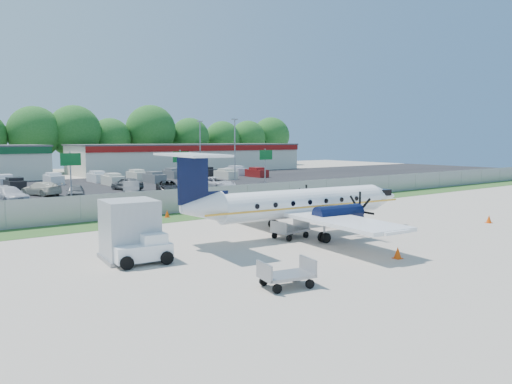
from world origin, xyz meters
TOP-DOWN VIEW (x-y plane):
  - ground at (0.00, 0.00)m, footprint 170.00×170.00m
  - grass_verge at (0.00, 12.00)m, footprint 170.00×4.00m
  - access_road at (0.00, 19.00)m, footprint 170.00×8.00m
  - parking_lot at (0.00, 40.00)m, footprint 170.00×32.00m
  - perimeter_fence at (0.00, 14.00)m, footprint 120.00×0.06m
  - building_east at (26.00, 61.98)m, footprint 44.40×12.40m
  - sign_left at (-8.00, 22.91)m, footprint 1.80×0.26m
  - sign_mid at (3.00, 22.91)m, footprint 1.80×0.26m
  - sign_right at (14.00, 22.91)m, footprint 1.80×0.26m
  - light_pole_ne at (20.00, 38.00)m, footprint 0.90×0.35m
  - light_pole_se at (20.00, 48.00)m, footprint 0.90×0.35m
  - tree_line at (0.00, 74.00)m, footprint 112.00×6.00m
  - aircraft at (-0.39, 0.96)m, footprint 17.13×16.86m
  - pushback_tug at (-11.35, -0.00)m, footprint 2.88×2.20m
  - baggage_cart_near at (-8.33, -7.27)m, footprint 2.37×1.68m
  - baggage_cart_far at (-1.53, 0.42)m, footprint 2.35×1.59m
  - service_container at (-11.54, 1.23)m, footprint 2.98×2.98m
  - cone_nose at (13.79, -3.92)m, footprint 0.42×0.42m
  - cone_port_wing at (-0.56, -6.86)m, footprint 0.43×0.43m
  - cone_starboard_wing at (-3.85, 12.43)m, footprint 0.42×0.42m
  - road_car_mid at (0.78, 20.79)m, footprint 5.19×3.50m
  - road_car_east at (28.53, 16.82)m, footprint 6.14×3.32m
  - parked_car_a at (-11.89, 29.72)m, footprint 3.28×5.72m
  - parked_car_b at (-5.74, 29.32)m, footprint 3.01×4.63m
  - parked_car_c at (-0.06, 28.43)m, footprint 3.42×5.06m
  - parked_car_d at (4.50, 28.87)m, footprint 3.90×5.53m
  - parked_car_e at (10.68, 28.47)m, footprint 3.47×6.03m
  - parked_car_f at (-7.81, 34.61)m, footprint 3.92×5.57m
  - parked_car_g at (1.87, 34.41)m, footprint 2.84×4.98m
  - far_parking_rows at (0.00, 45.00)m, footprint 56.00×10.00m

SIDE VIEW (x-z plane):
  - ground at x=0.00m, z-range 0.00..0.00m
  - tree_line at x=0.00m, z-range -7.00..7.00m
  - road_car_mid at x=0.78m, z-range -0.70..0.70m
  - road_car_east at x=28.53m, z-range -0.82..0.82m
  - parked_car_a at x=-11.89m, z-range -0.78..0.78m
  - parked_car_b at x=-5.74m, z-range -0.73..0.73m
  - parked_car_c at x=-0.06m, z-range -0.79..0.79m
  - parked_car_d at x=4.50m, z-range -0.70..0.70m
  - parked_car_e at x=10.68m, z-range -0.79..0.79m
  - parked_car_f at x=-7.81m, z-range -0.75..0.75m
  - parked_car_g at x=1.87m, z-range -0.80..0.80m
  - far_parking_rows at x=0.00m, z-range -0.80..0.80m
  - grass_verge at x=0.00m, z-range 0.00..0.02m
  - access_road at x=0.00m, z-range 0.00..0.02m
  - parking_lot at x=0.00m, z-range 0.00..0.02m
  - cone_nose at x=13.79m, z-range -0.02..0.58m
  - cone_starboard_wing at x=-3.85m, z-range -0.02..0.58m
  - cone_port_wing at x=-0.56m, z-range -0.02..0.59m
  - baggage_cart_near at x=-8.33m, z-range -0.04..1.09m
  - baggage_cart_far at x=-1.53m, z-range -0.04..1.11m
  - pushback_tug at x=-11.35m, z-range -0.03..1.44m
  - perimeter_fence at x=0.00m, z-range 0.01..2.00m
  - service_container at x=-11.54m, z-range -0.10..2.92m
  - aircraft at x=-0.39m, z-range -0.60..4.67m
  - building_east at x=26.00m, z-range 0.01..5.25m
  - sign_left at x=-8.00m, z-range 1.11..6.11m
  - sign_mid at x=3.00m, z-range 1.11..6.11m
  - sign_right at x=14.00m, z-range 1.11..6.11m
  - light_pole_ne at x=20.00m, z-range 0.69..9.78m
  - light_pole_se at x=20.00m, z-range 0.69..9.78m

